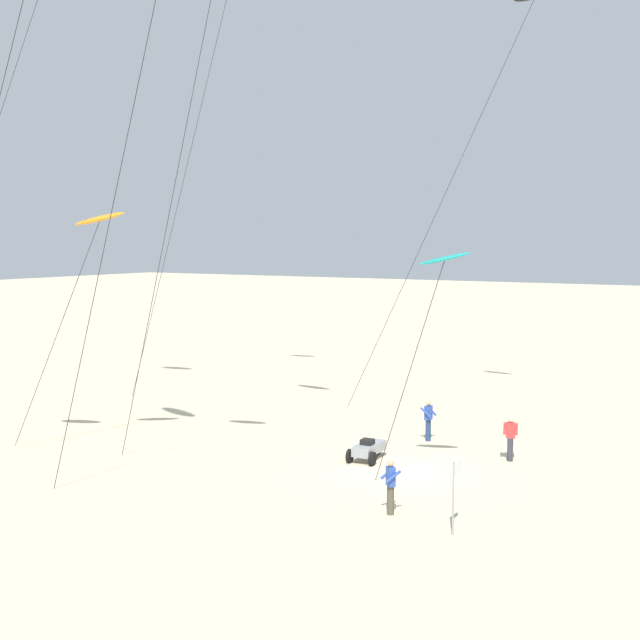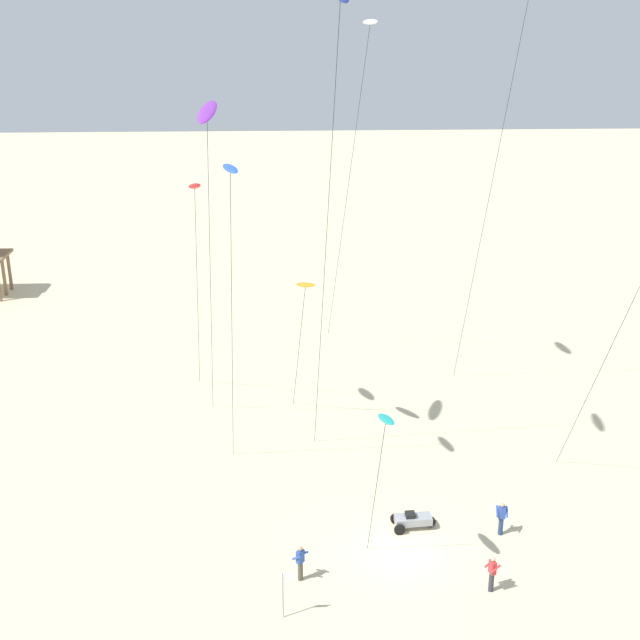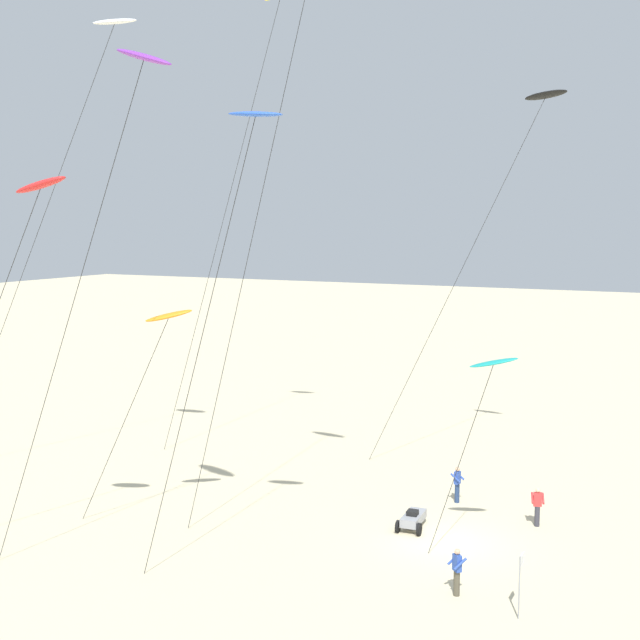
{
  "view_description": "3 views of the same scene",
  "coord_description": "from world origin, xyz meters",
  "px_view_note": "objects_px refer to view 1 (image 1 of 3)",
  "views": [
    {
      "loc": [
        -26.93,
        -12.81,
        8.28
      ],
      "look_at": [
        -0.09,
        3.31,
        5.28
      ],
      "focal_mm": 47.93,
      "sensor_mm": 36.0,
      "label": 1
    },
    {
      "loc": [
        -4.93,
        -31.35,
        22.93
      ],
      "look_at": [
        -3.34,
        3.35,
        9.8
      ],
      "focal_mm": 47.55,
      "sensor_mm": 36.0,
      "label": 2
    },
    {
      "loc": [
        -30.82,
        -9.68,
        12.76
      ],
      "look_at": [
        -0.05,
        5.67,
        8.71
      ],
      "focal_mm": 46.49,
      "sensor_mm": 36.0,
      "label": 3
    }
  ],
  "objects_px": {
    "kite_flyer_nearest": "(391,485)",
    "beach_buggy": "(368,449)",
    "kite_flyer_middle": "(428,419)",
    "marker_flag": "(455,482)",
    "kite_orange": "(98,223)",
    "kite_black": "(531,4)",
    "kite_teal": "(443,264)",
    "kite_flyer_furthest": "(510,437)"
  },
  "relations": [
    {
      "from": "kite_flyer_furthest",
      "to": "kite_flyer_nearest",
      "type": "bearing_deg",
      "value": 172.17
    },
    {
      "from": "kite_teal",
      "to": "beach_buggy",
      "type": "height_order",
      "value": "kite_teal"
    },
    {
      "from": "kite_orange",
      "to": "kite_flyer_middle",
      "type": "bearing_deg",
      "value": -48.26
    },
    {
      "from": "kite_orange",
      "to": "kite_black",
      "type": "xyz_separation_m",
      "value": [
        14.49,
        -11.71,
        9.62
      ]
    },
    {
      "from": "kite_orange",
      "to": "kite_flyer_nearest",
      "type": "bearing_deg",
      "value": -92.85
    },
    {
      "from": "kite_black",
      "to": "kite_flyer_nearest",
      "type": "xyz_separation_m",
      "value": [
        -15.11,
        -0.78,
        -17.6
      ]
    },
    {
      "from": "kite_black",
      "to": "kite_flyer_furthest",
      "type": "height_order",
      "value": "kite_black"
    },
    {
      "from": "kite_orange",
      "to": "kite_black",
      "type": "relative_size",
      "value": 0.49
    },
    {
      "from": "kite_flyer_furthest",
      "to": "kite_orange",
      "type": "bearing_deg",
      "value": 118.1
    },
    {
      "from": "kite_flyer_nearest",
      "to": "marker_flag",
      "type": "height_order",
      "value": "marker_flag"
    },
    {
      "from": "kite_orange",
      "to": "kite_black",
      "type": "height_order",
      "value": "kite_black"
    },
    {
      "from": "kite_flyer_furthest",
      "to": "kite_black",
      "type": "bearing_deg",
      "value": 14.38
    },
    {
      "from": "kite_teal",
      "to": "kite_flyer_middle",
      "type": "relative_size",
      "value": 4.75
    },
    {
      "from": "kite_orange",
      "to": "kite_flyer_furthest",
      "type": "xyz_separation_m",
      "value": [
        7.24,
        -13.57,
        -7.97
      ]
    },
    {
      "from": "marker_flag",
      "to": "kite_flyer_furthest",
      "type": "bearing_deg",
      "value": 8.23
    },
    {
      "from": "kite_flyer_nearest",
      "to": "kite_orange",
      "type": "bearing_deg",
      "value": 87.15
    },
    {
      "from": "kite_black",
      "to": "kite_flyer_middle",
      "type": "xyz_separation_m",
      "value": [
        -5.88,
        2.06,
        -17.6
      ]
    },
    {
      "from": "kite_orange",
      "to": "beach_buggy",
      "type": "bearing_deg",
      "value": -62.66
    },
    {
      "from": "kite_orange",
      "to": "kite_teal",
      "type": "relative_size",
      "value": 1.18
    },
    {
      "from": "kite_orange",
      "to": "kite_teal",
      "type": "xyz_separation_m",
      "value": [
        2.77,
        -12.66,
        -1.41
      ]
    },
    {
      "from": "kite_flyer_middle",
      "to": "marker_flag",
      "type": "distance_m",
      "value": 11.11
    },
    {
      "from": "kite_orange",
      "to": "kite_flyer_middle",
      "type": "height_order",
      "value": "kite_orange"
    },
    {
      "from": "marker_flag",
      "to": "kite_orange",
      "type": "bearing_deg",
      "value": 85.31
    },
    {
      "from": "beach_buggy",
      "to": "marker_flag",
      "type": "height_order",
      "value": "marker_flag"
    },
    {
      "from": "kite_orange",
      "to": "kite_teal",
      "type": "bearing_deg",
      "value": -77.66
    },
    {
      "from": "kite_orange",
      "to": "marker_flag",
      "type": "height_order",
      "value": "kite_orange"
    },
    {
      "from": "kite_flyer_nearest",
      "to": "kite_flyer_middle",
      "type": "distance_m",
      "value": 9.66
    },
    {
      "from": "kite_black",
      "to": "kite_flyer_furthest",
      "type": "relative_size",
      "value": 11.49
    },
    {
      "from": "kite_flyer_furthest",
      "to": "marker_flag",
      "type": "xyz_separation_m",
      "value": [
        -8.46,
        -1.22,
        0.6
      ]
    },
    {
      "from": "kite_flyer_middle",
      "to": "marker_flag",
      "type": "bearing_deg",
      "value": -152.39
    },
    {
      "from": "kite_black",
      "to": "marker_flag",
      "type": "relative_size",
      "value": 9.14
    },
    {
      "from": "kite_flyer_nearest",
      "to": "beach_buggy",
      "type": "height_order",
      "value": "kite_flyer_nearest"
    },
    {
      "from": "kite_flyer_nearest",
      "to": "marker_flag",
      "type": "bearing_deg",
      "value": -104.44
    },
    {
      "from": "marker_flag",
      "to": "kite_flyer_middle",
      "type": "bearing_deg",
      "value": 27.61
    },
    {
      "from": "kite_black",
      "to": "marker_flag",
      "type": "distance_m",
      "value": 23.35
    },
    {
      "from": "kite_flyer_middle",
      "to": "kite_flyer_nearest",
      "type": "bearing_deg",
      "value": -162.93
    },
    {
      "from": "kite_teal",
      "to": "beach_buggy",
      "type": "relative_size",
      "value": 3.8
    },
    {
      "from": "kite_flyer_nearest",
      "to": "marker_flag",
      "type": "xyz_separation_m",
      "value": [
        -0.59,
        -2.3,
        0.6
      ]
    },
    {
      "from": "kite_flyer_nearest",
      "to": "beach_buggy",
      "type": "distance_m",
      "value": 6.34
    },
    {
      "from": "kite_flyer_nearest",
      "to": "beach_buggy",
      "type": "bearing_deg",
      "value": 33.74
    },
    {
      "from": "kite_teal",
      "to": "kite_flyer_middle",
      "type": "height_order",
      "value": "kite_teal"
    },
    {
      "from": "kite_orange",
      "to": "kite_flyer_furthest",
      "type": "distance_m",
      "value": 17.33
    }
  ]
}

